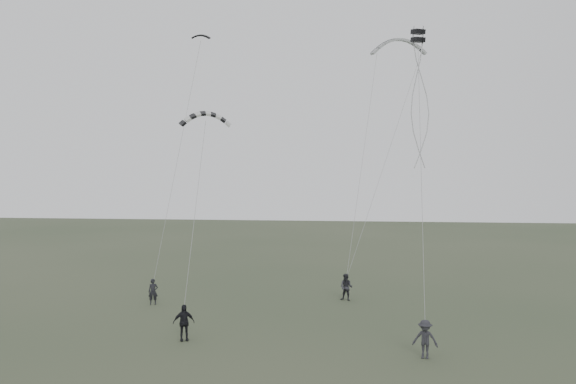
# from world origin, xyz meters

# --- Properties ---
(ground) EXTENTS (140.00, 140.00, 0.00)m
(ground) POSITION_xyz_m (0.00, 0.00, 0.00)
(ground) COLOR #35422C
(ground) RESTS_ON ground
(flyer_left) EXTENTS (0.70, 0.57, 1.66)m
(flyer_left) POSITION_xyz_m (-8.36, 6.17, 0.83)
(flyer_left) COLOR black
(flyer_left) RESTS_ON ground
(flyer_right) EXTENTS (1.04, 0.93, 1.78)m
(flyer_right) POSITION_xyz_m (4.01, 8.68, 0.89)
(flyer_right) COLOR #28272D
(flyer_right) RESTS_ON ground
(flyer_center) EXTENTS (1.17, 0.81, 1.84)m
(flyer_center) POSITION_xyz_m (-4.09, -1.17, 0.92)
(flyer_center) COLOR black
(flyer_center) RESTS_ON ground
(flyer_far) EXTENTS (1.27, 0.91, 1.77)m
(flyer_far) POSITION_xyz_m (7.70, -2.57, 0.89)
(flyer_far) COLOR #26262B
(flyer_far) RESTS_ON ground
(kite_dark_small) EXTENTS (1.41, 0.72, 0.58)m
(kite_dark_small) POSITION_xyz_m (-6.74, 12.08, 18.59)
(kite_dark_small) COLOR black
(kite_dark_small) RESTS_ON flyer_left
(kite_pale_large) EXTENTS (4.13, 1.65, 1.77)m
(kite_pale_large) POSITION_xyz_m (7.73, 13.31, 18.19)
(kite_pale_large) COLOR #9C9FA1
(kite_pale_large) RESTS_ON flyer_right
(kite_striped) EXTENTS (3.28, 2.07, 1.39)m
(kite_striped) POSITION_xyz_m (-4.60, 5.27, 12.14)
(kite_striped) COLOR black
(kite_striped) RESTS_ON flyer_center
(kite_box) EXTENTS (0.84, 0.88, 0.77)m
(kite_box) POSITION_xyz_m (7.96, 3.49, 16.10)
(kite_box) COLOR black
(kite_box) RESTS_ON flyer_far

